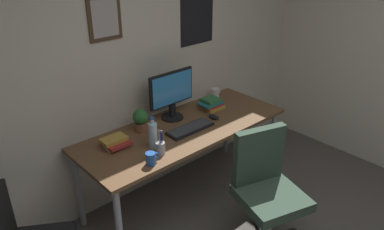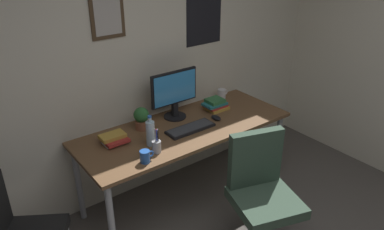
% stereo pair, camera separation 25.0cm
% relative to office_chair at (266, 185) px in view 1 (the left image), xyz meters
% --- Properties ---
extents(wall_back, '(4.40, 0.10, 2.60)m').
position_rel_office_chair_xyz_m(wall_back, '(-0.33, 1.26, 0.77)').
color(wall_back, beige).
rests_on(wall_back, ground_plane).
extents(desk, '(1.89, 0.73, 0.74)m').
position_rel_office_chair_xyz_m(desk, '(-0.11, 0.82, 0.15)').
color(desk, brown).
rests_on(desk, ground_plane).
extents(office_chair, '(0.58, 0.59, 0.95)m').
position_rel_office_chair_xyz_m(office_chair, '(0.00, 0.00, 0.00)').
color(office_chair, '#334738').
rests_on(office_chair, ground_plane).
extents(monitor, '(0.46, 0.20, 0.43)m').
position_rel_office_chair_xyz_m(monitor, '(-0.07, 1.03, 0.46)').
color(monitor, black).
rests_on(monitor, desk).
extents(keyboard, '(0.43, 0.15, 0.03)m').
position_rel_office_chair_xyz_m(keyboard, '(-0.10, 0.74, 0.23)').
color(keyboard, black).
rests_on(keyboard, desk).
extents(computer_mouse, '(0.06, 0.11, 0.04)m').
position_rel_office_chair_xyz_m(computer_mouse, '(0.20, 0.76, 0.23)').
color(computer_mouse, black).
rests_on(computer_mouse, desk).
extents(water_bottle, '(0.07, 0.07, 0.25)m').
position_rel_office_chair_xyz_m(water_bottle, '(-0.50, 0.73, 0.32)').
color(water_bottle, silver).
rests_on(water_bottle, desk).
extents(coffee_mug_near, '(0.11, 0.07, 0.09)m').
position_rel_office_chair_xyz_m(coffee_mug_near, '(-0.66, 0.54, 0.26)').
color(coffee_mug_near, '#2659B2').
rests_on(coffee_mug_near, desk).
extents(coffee_mug_far, '(0.12, 0.08, 0.09)m').
position_rel_office_chair_xyz_m(coffee_mug_far, '(0.56, 1.10, 0.26)').
color(coffee_mug_far, white).
rests_on(coffee_mug_far, desk).
extents(potted_plant, '(0.13, 0.13, 0.20)m').
position_rel_office_chair_xyz_m(potted_plant, '(-0.42, 1.01, 0.32)').
color(potted_plant, brown).
rests_on(potted_plant, desk).
extents(pen_cup, '(0.07, 0.07, 0.20)m').
position_rel_office_chair_xyz_m(pen_cup, '(-0.52, 0.61, 0.27)').
color(pen_cup, '#9EA0A5').
rests_on(pen_cup, desk).
extents(book_stack_left, '(0.20, 0.17, 0.07)m').
position_rel_office_chair_xyz_m(book_stack_left, '(-0.72, 0.93, 0.25)').
color(book_stack_left, silver).
rests_on(book_stack_left, desk).
extents(book_stack_right, '(0.23, 0.17, 0.10)m').
position_rel_office_chair_xyz_m(book_stack_right, '(0.34, 0.93, 0.26)').
color(book_stack_right, gold).
rests_on(book_stack_right, desk).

